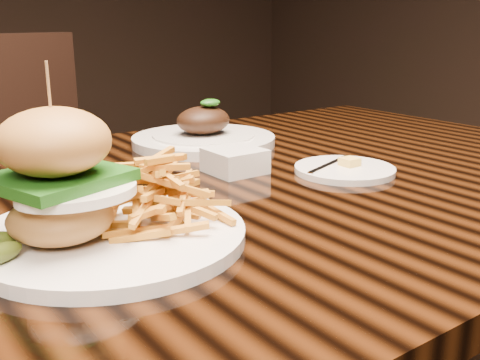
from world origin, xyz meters
TOP-DOWN VIEW (x-y plane):
  - dining_table at (0.00, 0.00)m, footprint 1.60×0.90m
  - burger_plate at (-0.17, -0.12)m, footprint 0.29×0.29m
  - side_saucer at (0.26, -0.07)m, footprint 0.16×0.16m
  - ramekin at (0.11, 0.04)m, footprint 0.09×0.09m
  - far_dish at (0.18, 0.24)m, footprint 0.28×0.28m
  - chair_far at (0.05, 0.88)m, footprint 0.60×0.60m

SIDE VIEW (x-z plane):
  - chair_far at x=0.05m, z-range 0.06..1.01m
  - dining_table at x=0.00m, z-range 0.30..1.05m
  - side_saucer at x=0.26m, z-range 0.74..0.77m
  - far_dish at x=0.18m, z-range 0.72..0.81m
  - ramekin at x=0.11m, z-range 0.75..0.79m
  - burger_plate at x=-0.17m, z-range 0.70..0.90m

